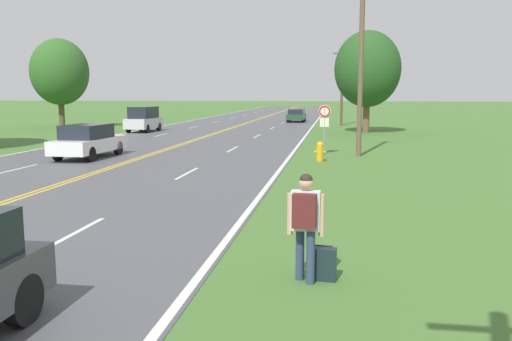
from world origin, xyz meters
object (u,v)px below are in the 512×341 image
tree_left_verge (60,72)px  car_dark_green_hatchback_mid_far (296,115)px  tree_mid_treeline (368,69)px  fire_hydrant (320,151)px  hitchhiker_person (305,217)px  car_white_sedan_approaching (88,141)px  suitcase (323,264)px  traffic_sign (325,117)px  car_silver_van_mid_near (144,119)px

tree_left_verge → car_dark_green_hatchback_mid_far: bearing=33.3°
car_dark_green_hatchback_mid_far → tree_left_verge: bearing=-55.7°
tree_mid_treeline → car_dark_green_hatchback_mid_far: (-6.44, 14.92, -4.06)m
tree_mid_treeline → car_dark_green_hatchback_mid_far: 16.75m
fire_hydrant → tree_mid_treeline: 18.89m
tree_mid_treeline → car_dark_green_hatchback_mid_far: size_ratio=1.81×
hitchhiker_person → tree_mid_treeline: bearing=-0.3°
hitchhiker_person → car_white_sedan_approaching: size_ratio=0.38×
suitcase → traffic_sign: bearing=5.5°
hitchhiker_person → fire_hydrant: bearing=5.1°
car_silver_van_mid_near → fire_hydrant: bearing=-136.9°
tree_left_verge → hitchhiker_person: bearing=-57.0°
car_white_sedan_approaching → car_dark_green_hatchback_mid_far: (7.22, 33.37, -0.07)m
suitcase → fire_hydrant: 15.57m
fire_hydrant → car_dark_green_hatchback_mid_far: bearing=96.1°
car_silver_van_mid_near → hitchhiker_person: bearing=-153.3°
hitchhiker_person → suitcase: 0.87m
hitchhiker_person → suitcase: bearing=-57.5°
car_silver_van_mid_near → suitcase: bearing=-152.8°
tree_mid_treeline → car_silver_van_mid_near: (-17.19, -1.51, -3.79)m
traffic_sign → car_white_sedan_approaching: bearing=-163.8°
fire_hydrant → tree_mid_treeline: bearing=80.9°
tree_left_verge → traffic_sign: bearing=-36.9°
suitcase → car_white_sedan_approaching: bearing=40.7°
fire_hydrant → traffic_sign: traffic_sign is taller
fire_hydrant → car_dark_green_hatchback_mid_far: car_dark_green_hatchback_mid_far is taller
fire_hydrant → traffic_sign: size_ratio=0.36×
car_white_sedan_approaching → car_silver_van_mid_near: (-3.53, 16.95, 0.20)m
fire_hydrant → tree_left_verge: (-23.06, 20.25, 4.35)m
suitcase → car_silver_van_mid_near: 35.46m
car_white_sedan_approaching → suitcase: bearing=-141.4°
hitchhiker_person → suitcase: (0.28, 0.15, -0.81)m
traffic_sign → tree_mid_treeline: bearing=79.6°
hitchhiker_person → suitcase: size_ratio=3.00×
tree_left_verge → fire_hydrant: bearing=-41.3°
tree_mid_treeline → car_white_sedan_approaching: bearing=-126.5°
car_white_sedan_approaching → car_silver_van_mid_near: car_silver_van_mid_near is taller
traffic_sign → car_dark_green_hatchback_mid_far: traffic_sign is taller
hitchhiker_person → tree_left_verge: tree_left_verge is taller
tree_left_verge → tree_mid_treeline: tree_mid_treeline is taller
tree_mid_treeline → car_dark_green_hatchback_mid_far: bearing=113.4°
tree_left_verge → tree_mid_treeline: size_ratio=1.00×
tree_left_verge → tree_mid_treeline: (25.97, -2.10, -0.00)m
fire_hydrant → car_silver_van_mid_near: size_ratio=0.22×
car_dark_green_hatchback_mid_far → hitchhiker_person: bearing=5.5°
tree_mid_treeline → tree_left_verge: bearing=175.4°
car_dark_green_hatchback_mid_far → fire_hydrant: bearing=7.1°
suitcase → tree_mid_treeline: size_ratio=0.08×
tree_mid_treeline → fire_hydrant: bearing=-99.1°
traffic_sign → car_silver_van_mid_near: bearing=136.2°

